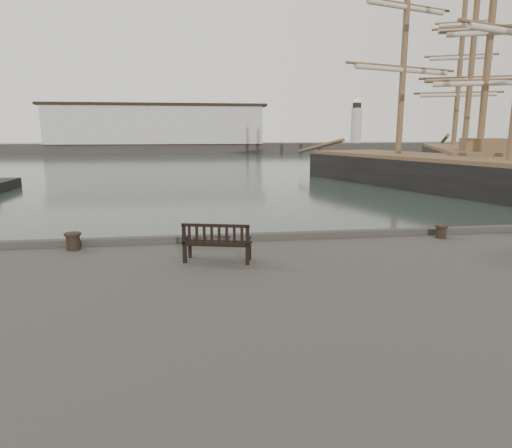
# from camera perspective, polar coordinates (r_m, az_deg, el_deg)

# --- Properties ---
(ground) EXTENTS (400.00, 400.00, 0.00)m
(ground) POSITION_cam_1_polar(r_m,az_deg,el_deg) (13.80, -4.35, -8.28)
(ground) COLOR black
(ground) RESTS_ON ground
(breakwater) EXTENTS (140.00, 9.50, 12.20)m
(breakwater) POSITION_cam_1_polar(r_m,az_deg,el_deg) (105.03, -10.39, 11.12)
(breakwater) COLOR #383530
(breakwater) RESTS_ON ground
(bench) EXTENTS (1.71, 0.95, 0.93)m
(bench) POSITION_cam_1_polar(r_m,az_deg,el_deg) (11.08, -4.84, -3.20)
(bench) COLOR black
(bench) RESTS_ON quay
(bollard_left) EXTENTS (0.52, 0.52, 0.46)m
(bollard_left) POSITION_cam_1_polar(r_m,az_deg,el_deg) (13.08, -21.89, -2.03)
(bollard_left) COLOR black
(bollard_left) RESTS_ON quay
(bollard_right) EXTENTS (0.44, 0.44, 0.38)m
(bollard_right) POSITION_cam_1_polar(r_m,az_deg,el_deg) (14.56, 22.13, -0.90)
(bollard_right) COLOR black
(bollard_right) RESTS_ON quay
(tall_ship_main) EXTENTS (20.05, 40.10, 29.72)m
(tall_ship_main) POSITION_cam_1_polar(r_m,az_deg,el_deg) (37.70, 28.87, 4.12)
(tall_ship_main) COLOR black
(tall_ship_main) RESTS_ON ground
(tall_ship_far) EXTENTS (18.61, 31.10, 26.61)m
(tall_ship_far) POSITION_cam_1_polar(r_m,az_deg,el_deg) (56.84, 24.40, 6.66)
(tall_ship_far) COLOR black
(tall_ship_far) RESTS_ON ground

